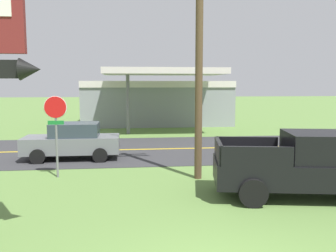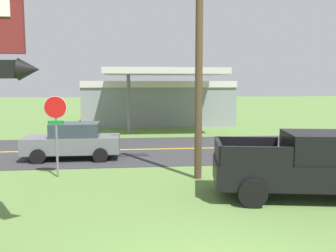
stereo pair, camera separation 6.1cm
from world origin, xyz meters
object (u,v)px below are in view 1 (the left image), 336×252
object	(u,v)px
gas_station	(157,101)
car_grey_near_lane	(73,141)
stop_sign	(56,122)
pickup_black_parked_on_lawn	(305,166)
utility_pole	(199,31)

from	to	relation	value
gas_station	car_grey_near_lane	xyz separation A→B (m)	(-4.91, -13.86, -1.11)
stop_sign	car_grey_near_lane	bearing A→B (deg)	88.38
gas_station	pickup_black_parked_on_lawn	distance (m)	20.50
gas_station	pickup_black_parked_on_lawn	size ratio (longest dim) A/B	2.20
utility_pole	car_grey_near_lane	distance (m)	7.66
utility_pole	car_grey_near_lane	size ratio (longest dim) A/B	2.31
gas_station	car_grey_near_lane	world-z (taller)	gas_station
pickup_black_parked_on_lawn	car_grey_near_lane	xyz separation A→B (m)	(-7.68, 6.43, -0.13)
stop_sign	pickup_black_parked_on_lawn	xyz separation A→B (m)	(7.77, -3.23, -1.06)
stop_sign	car_grey_near_lane	xyz separation A→B (m)	(0.09, 3.20, -1.20)
utility_pole	pickup_black_parked_on_lawn	distance (m)	5.60
utility_pole	gas_station	world-z (taller)	utility_pole
gas_station	car_grey_near_lane	size ratio (longest dim) A/B	2.86
stop_sign	utility_pole	xyz separation A→B (m)	(5.04, -0.72, 3.14)
gas_station	pickup_black_parked_on_lawn	bearing A→B (deg)	-82.22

